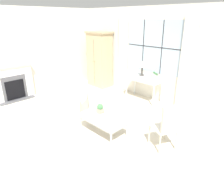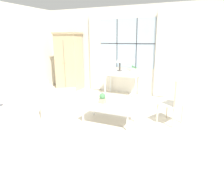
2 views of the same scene
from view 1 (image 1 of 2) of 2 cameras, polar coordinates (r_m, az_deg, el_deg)
The scene contains 13 objects.
ground_plane at distance 4.78m, azimuth -11.08°, elevation -11.17°, with size 14.00×14.00×0.00m, color beige.
wall_back_windowed at distance 6.34m, azimuth 11.45°, elevation 10.25°, with size 7.20×0.14×2.80m.
wall_left at distance 7.14m, azimuth -21.86°, elevation 10.34°, with size 0.06×7.20×2.80m, color silver.
fireplace at distance 6.92m, azimuth -26.58°, elevation 3.07°, with size 0.34×1.25×2.01m.
armoire at distance 7.51m, azimuth -3.58°, elevation 9.13°, with size 0.93×0.59×2.01m.
console_table at distance 6.24m, azimuth 9.14°, elevation 3.54°, with size 1.12×0.51×0.78m.
table_lamp at distance 6.19m, azimuth 8.64°, elevation 7.50°, with size 0.26×0.26×0.44m.
potted_orchid at distance 6.03m, azimuth 11.96°, elevation 5.38°, with size 0.23×0.18×0.42m.
armchair_upholstered at distance 5.51m, azimuth -12.22°, elevation -3.73°, with size 1.13×1.13×0.76m.
side_chair_wooden at distance 4.00m, azimuth 15.45°, elevation -9.11°, with size 0.58×0.58×0.99m.
coffee_table at distance 4.50m, azimuth -2.65°, elevation -7.90°, with size 1.12×0.59×0.38m.
potted_plant_small at distance 4.64m, azimuth -3.42°, elevation -4.83°, with size 0.14×0.14×0.23m.
pillar_candle at distance 4.29m, azimuth 0.95°, elevation -8.00°, with size 0.11×0.11×0.12m.
Camera 1 is at (3.46, -2.18, 2.47)m, focal length 32.00 mm.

